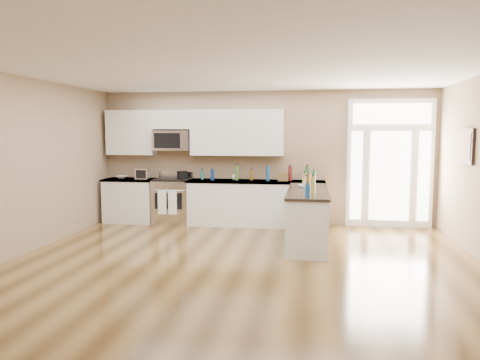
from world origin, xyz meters
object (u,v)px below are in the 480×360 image
Objects in this scene: peninsula_cabinet at (307,219)px; stockpot at (182,175)px; kitchen_range at (173,201)px; toaster_oven at (143,174)px.

stockpot reaches higher than peninsula_cabinet.
kitchen_range is 0.60m from stockpot.
stockpot is 0.83× the size of toaster_oven.
toaster_oven reaches higher than peninsula_cabinet.
kitchen_range is 4.72× the size of stockpot.
stockpot is (-2.66, 1.53, 0.60)m from peninsula_cabinet.
stockpot is 0.84m from toaster_oven.
stockpot reaches higher than kitchen_range.
peninsula_cabinet is 3.20m from kitchen_range.
peninsula_cabinet is 10.15× the size of stockpot.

